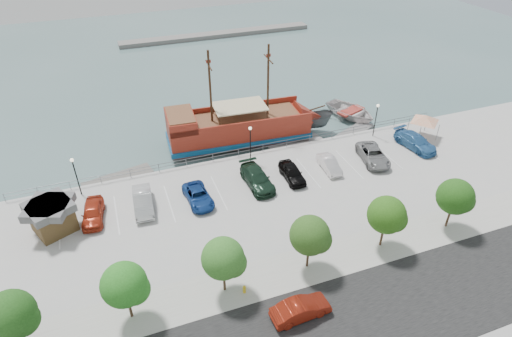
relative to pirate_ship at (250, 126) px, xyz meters
name	(u,v)px	position (x,y,z in m)	size (l,w,h in m)	color
ground	(272,201)	(-1.96, -12.21, -2.11)	(160.00, 160.00, 0.00)	#466565
street	(356,321)	(-1.96, -28.21, -1.10)	(100.00, 8.00, 0.04)	black
sidewalk	(318,263)	(-1.96, -22.21, -1.09)	(100.00, 4.00, 0.05)	#A3A299
seawall_railing	(247,151)	(-1.96, -4.41, -0.58)	(50.00, 0.06, 1.00)	slate
far_shore	(217,35)	(8.04, 42.79, -1.71)	(40.00, 3.00, 0.80)	slate
pirate_ship	(250,126)	(0.00, 0.00, 0.00)	(20.10, 6.67, 12.57)	maroon
patrol_boat	(306,123)	(7.52, -0.33, -0.79)	(2.56, 6.80, 2.63)	#494F52
speedboat	(351,113)	(14.97, 1.08, -1.34)	(5.30, 7.43, 1.54)	silver
dock_west	(118,179)	(-16.30, -3.01, -1.89)	(7.43, 2.12, 0.42)	#66625C
dock_mid	(296,144)	(4.96, -3.01, -1.91)	(6.92, 1.98, 0.40)	gray
dock_east	(353,133)	(12.93, -3.01, -1.91)	(6.91, 1.97, 0.39)	slate
shed	(52,216)	(-22.28, -10.35, 0.45)	(4.69, 4.69, 2.92)	brown
canopy_tent	(426,115)	(19.56, -7.84, 1.78)	(4.39, 4.39, 3.31)	slate
street_sedan	(301,309)	(-5.52, -26.37, -0.38)	(1.54, 4.42, 1.46)	maroon
fire_hydrant	(244,289)	(-8.64, -23.01, -0.69)	(0.26, 0.26, 0.76)	gold
lamp_post_left	(75,170)	(-19.96, -5.71, 1.83)	(0.36, 0.36, 4.28)	black
lamp_post_mid	(250,138)	(-1.96, -5.71, 1.83)	(0.36, 0.36, 4.28)	black
lamp_post_right	(376,114)	(14.04, -5.71, 1.83)	(0.36, 0.36, 4.28)	black
tree_a	(13,316)	(-23.82, -22.28, 2.19)	(3.30, 3.20, 5.00)	#473321
tree_b	(127,286)	(-16.82, -22.28, 2.19)	(3.30, 3.20, 5.00)	#473321
tree_c	(225,259)	(-9.82, -22.28, 2.19)	(3.30, 3.20, 5.00)	#473321
tree_d	(312,236)	(-2.82, -22.28, 2.19)	(3.30, 3.20, 5.00)	#473321
tree_e	(389,216)	(4.18, -22.28, 2.19)	(3.30, 3.20, 5.00)	#473321
tree_f	(457,198)	(11.18, -22.28, 2.19)	(3.30, 3.20, 5.00)	#473321
parked_car_a	(93,212)	(-18.94, -10.06, -0.33)	(1.83, 4.55, 1.55)	#AA2E17
parked_car_b	(143,201)	(-14.38, -10.06, -0.29)	(1.74, 4.98, 1.64)	silver
parked_car_c	(198,196)	(-9.22, -10.90, -0.44)	(2.20, 4.77, 1.32)	navy
parked_car_d	(257,178)	(-2.88, -10.31, -0.29)	(2.28, 5.61, 1.63)	#162E20
parked_car_e	(292,173)	(0.95, -10.52, -0.35)	(1.79, 4.44, 1.51)	black
parked_car_f	(329,164)	(5.45, -10.33, -0.43)	(1.42, 4.07, 1.34)	silver
parked_car_g	(373,155)	(10.83, -10.50, -0.35)	(2.51, 5.45, 1.51)	gray
parked_car_h	(415,141)	(17.08, -9.74, -0.30)	(2.27, 5.57, 1.62)	teal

